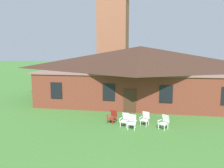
{
  "coord_description": "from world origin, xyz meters",
  "views": [
    {
      "loc": [
        1.32,
        -5.44,
        5.42
      ],
      "look_at": [
        -1.19,
        8.56,
        3.31
      ],
      "focal_mm": 36.82,
      "sensor_mm": 36.0,
      "label": 1
    }
  ],
  "objects_px": {
    "lawn_chair_by_porch": "(113,116)",
    "lawn_chair_middle": "(145,118)",
    "lawn_chair_left_end": "(132,121)",
    "lawn_chair_near_door": "(125,119)",
    "lawn_chair_right_end": "(164,122)"
  },
  "relations": [
    {
      "from": "lawn_chair_right_end",
      "to": "lawn_chair_left_end",
      "type": "bearing_deg",
      "value": -171.86
    },
    {
      "from": "lawn_chair_middle",
      "to": "lawn_chair_right_end",
      "type": "bearing_deg",
      "value": -24.73
    },
    {
      "from": "lawn_chair_middle",
      "to": "lawn_chair_right_end",
      "type": "xyz_separation_m",
      "value": [
        1.34,
        -0.62,
        0.0
      ]
    },
    {
      "from": "lawn_chair_by_porch",
      "to": "lawn_chair_left_end",
      "type": "xyz_separation_m",
      "value": [
        1.56,
        -1.0,
        0.0
      ]
    },
    {
      "from": "lawn_chair_middle",
      "to": "lawn_chair_right_end",
      "type": "distance_m",
      "value": 1.47
    },
    {
      "from": "lawn_chair_left_end",
      "to": "lawn_chair_right_end",
      "type": "xyz_separation_m",
      "value": [
        2.21,
        0.32,
        0.0
      ]
    },
    {
      "from": "lawn_chair_left_end",
      "to": "lawn_chair_middle",
      "type": "relative_size",
      "value": 1.0
    },
    {
      "from": "lawn_chair_by_porch",
      "to": "lawn_chair_right_end",
      "type": "xyz_separation_m",
      "value": [
        3.77,
        -0.69,
        0.0
      ]
    },
    {
      "from": "lawn_chair_middle",
      "to": "lawn_chair_right_end",
      "type": "height_order",
      "value": "same"
    },
    {
      "from": "lawn_chair_near_door",
      "to": "lawn_chair_left_end",
      "type": "height_order",
      "value": "same"
    },
    {
      "from": "lawn_chair_right_end",
      "to": "lawn_chair_middle",
      "type": "bearing_deg",
      "value": 155.27
    },
    {
      "from": "lawn_chair_by_porch",
      "to": "lawn_chair_middle",
      "type": "xyz_separation_m",
      "value": [
        2.43,
        -0.07,
        0.0
      ]
    },
    {
      "from": "lawn_chair_by_porch",
      "to": "lawn_chair_middle",
      "type": "distance_m",
      "value": 2.43
    },
    {
      "from": "lawn_chair_left_end",
      "to": "lawn_chair_middle",
      "type": "bearing_deg",
      "value": 46.83
    },
    {
      "from": "lawn_chair_by_porch",
      "to": "lawn_chair_middle",
      "type": "bearing_deg",
      "value": -1.71
    }
  ]
}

